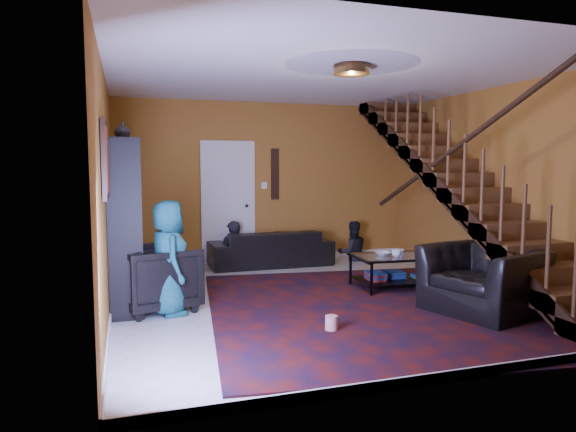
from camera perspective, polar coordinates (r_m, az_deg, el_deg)
name	(u,v)px	position (r m, az deg, el deg)	size (l,w,h in m)	color
floor	(323,298)	(6.72, 3.91, -9.03)	(5.50, 5.50, 0.00)	beige
room	(205,279)	(7.63, -9.26, -6.93)	(5.50, 5.50, 5.50)	#A85D25
staircase	(466,187)	(7.55, 19.16, 3.04)	(0.95, 5.02, 3.18)	brown
bookshelf	(126,225)	(6.69, -17.60, -0.94)	(0.35, 1.80, 2.00)	black
door	(228,205)	(8.96, -6.67, 1.26)	(0.82, 0.05, 2.05)	silver
framed_picture	(105,160)	(5.15, -19.67, 5.89)	(0.04, 0.74, 0.74)	maroon
wall_hanging	(275,174)	(9.14, -1.45, 4.68)	(0.14, 0.03, 0.90)	black
ceiling_fixture	(352,70)	(5.86, 7.08, 15.82)	(0.40, 0.40, 0.10)	#3F2814
rug	(366,308)	(6.28, 8.65, -10.03)	(3.65, 4.18, 0.02)	#46110C
sofa	(271,248)	(8.78, -1.95, -3.55)	(2.07, 0.81, 0.60)	black
armchair_left	(159,278)	(6.25, -14.15, -6.65)	(0.83, 0.85, 0.77)	black
armchair_right	(483,280)	(6.36, 20.84, -6.70)	(1.17, 1.03, 0.76)	black
person_adult_a	(233,257)	(8.70, -6.14, -4.57)	(0.45, 0.29, 1.23)	black
person_adult_b	(353,253)	(9.39, 7.18, -4.07)	(0.56, 0.44, 1.15)	black
person_child	(169,258)	(5.98, -13.12, -4.55)	(0.64, 0.42, 1.31)	#1B6066
coffee_table	(398,269)	(7.31, 12.18, -5.79)	(1.27, 0.81, 0.46)	black
cup_a	(397,253)	(7.12, 11.97, -4.07)	(0.13, 0.13, 0.10)	#999999
cup_b	(400,253)	(7.15, 12.36, -4.04)	(0.11, 0.11, 0.10)	#999999
bowl	(383,254)	(7.21, 10.56, -4.14)	(0.20, 0.20, 0.05)	#999999
vase	(123,130)	(6.16, -17.90, 9.06)	(0.18, 0.18, 0.19)	#999999
popcorn_bucket	(331,323)	(5.38, 4.85, -11.74)	(0.13, 0.13, 0.15)	red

